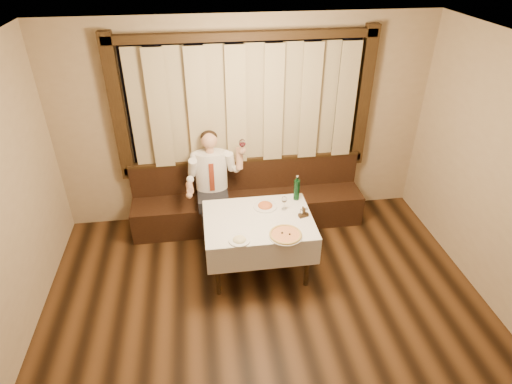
{
  "coord_description": "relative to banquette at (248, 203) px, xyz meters",
  "views": [
    {
      "loc": [
        -0.6,
        -2.32,
        3.65
      ],
      "look_at": [
        0.0,
        1.9,
        1.0
      ],
      "focal_mm": 30.0,
      "sensor_mm": 36.0,
      "label": 1
    }
  ],
  "objects": [
    {
      "name": "room",
      "position": [
        -0.0,
        -1.75,
        1.19
      ],
      "size": [
        5.01,
        6.01,
        2.81
      ],
      "color": "black",
      "rests_on": "ground"
    },
    {
      "name": "banquette",
      "position": [
        0.0,
        0.0,
        0.0
      ],
      "size": [
        3.2,
        0.61,
        0.94
      ],
      "color": "black",
      "rests_on": "ground"
    },
    {
      "name": "dining_table",
      "position": [
        0.0,
        -1.02,
        0.34
      ],
      "size": [
        1.27,
        0.97,
        0.76
      ],
      "color": "black",
      "rests_on": "ground"
    },
    {
      "name": "pizza",
      "position": [
        0.25,
        -1.39,
        0.46
      ],
      "size": [
        0.38,
        0.38,
        0.04
      ],
      "rotation": [
        0.0,
        0.0,
        0.32
      ],
      "color": "white",
      "rests_on": "dining_table"
    },
    {
      "name": "pasta_red",
      "position": [
        0.12,
        -0.79,
        0.49
      ],
      "size": [
        0.29,
        0.29,
        0.1
      ],
      "rotation": [
        0.0,
        0.0,
        -0.19
      ],
      "color": "white",
      "rests_on": "dining_table"
    },
    {
      "name": "pasta_cream",
      "position": [
        -0.26,
        -1.4,
        0.48
      ],
      "size": [
        0.24,
        0.24,
        0.08
      ],
      "rotation": [
        0.0,
        0.0,
        -0.31
      ],
      "color": "white",
      "rests_on": "dining_table"
    },
    {
      "name": "green_bottle",
      "position": [
        0.53,
        -0.67,
        0.59
      ],
      "size": [
        0.07,
        0.07,
        0.33
      ],
      "rotation": [
        0.0,
        0.0,
        -0.12
      ],
      "color": "#0F4920",
      "rests_on": "dining_table"
    },
    {
      "name": "table_wine_glass",
      "position": [
        0.33,
        -0.88,
        0.58
      ],
      "size": [
        0.07,
        0.07,
        0.18
      ],
      "rotation": [
        0.0,
        0.0,
        -0.35
      ],
      "color": "white",
      "rests_on": "dining_table"
    },
    {
      "name": "cruet_caddy",
      "position": [
        0.53,
        -1.05,
        0.49
      ],
      "size": [
        0.13,
        0.09,
        0.12
      ],
      "rotation": [
        0.0,
        0.0,
        0.28
      ],
      "color": "black",
      "rests_on": "dining_table"
    },
    {
      "name": "seated_man",
      "position": [
        -0.49,
        -0.09,
        0.52
      ],
      "size": [
        0.8,
        0.6,
        1.44
      ],
      "color": "black",
      "rests_on": "ground"
    }
  ]
}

